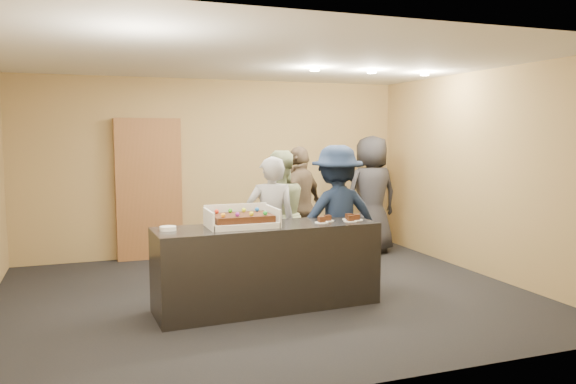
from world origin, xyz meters
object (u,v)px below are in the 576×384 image
at_px(person_server_grey, 271,224).
at_px(person_dark_suit, 371,195).
at_px(sheet_cake, 242,217).
at_px(person_navy_man, 337,217).
at_px(person_brown_extra, 300,207).
at_px(person_sage_man, 278,215).
at_px(serving_counter, 268,266).
at_px(storage_cabinet, 149,189).
at_px(plate_stack, 168,228).
at_px(cake_box, 241,222).

bearing_deg(person_server_grey, person_dark_suit, -134.66).
relative_size(sheet_cake, person_navy_man, 0.35).
bearing_deg(person_brown_extra, person_sage_man, 8.89).
bearing_deg(person_server_grey, person_sage_man, -107.16).
relative_size(serving_counter, person_dark_suit, 1.30).
bearing_deg(person_brown_extra, storage_cabinet, -69.02).
distance_m(storage_cabinet, plate_stack, 2.83).
relative_size(storage_cabinet, cake_box, 2.91).
bearing_deg(cake_box, person_navy_man, 17.96).
bearing_deg(person_sage_man, person_dark_suit, -151.91).
xyz_separation_m(serving_counter, plate_stack, (-1.05, 0.03, 0.47)).
height_order(plate_stack, person_brown_extra, person_brown_extra).
relative_size(plate_stack, person_sage_man, 0.10).
relative_size(person_brown_extra, person_dark_suit, 0.92).
bearing_deg(person_dark_suit, plate_stack, 28.24).
relative_size(person_server_grey, person_navy_man, 0.93).
relative_size(plate_stack, person_navy_man, 0.10).
bearing_deg(person_navy_man, cake_box, 19.51).
xyz_separation_m(person_server_grey, person_brown_extra, (0.78, 1.05, 0.04)).
height_order(sheet_cake, person_dark_suit, person_dark_suit).
bearing_deg(person_brown_extra, sheet_cake, 14.07).
relative_size(serving_counter, cake_box, 3.33).
height_order(person_server_grey, person_navy_man, person_navy_man).
bearing_deg(serving_counter, person_sage_man, 62.82).
bearing_deg(person_brown_extra, person_dark_suit, 159.96).
bearing_deg(person_sage_man, person_server_grey, 62.71).
xyz_separation_m(sheet_cake, person_navy_man, (1.31, 0.45, -0.13)).
bearing_deg(sheet_cake, plate_stack, 177.78).
xyz_separation_m(plate_stack, person_sage_man, (1.55, 1.09, -0.09)).
bearing_deg(sheet_cake, cake_box, 89.03).
relative_size(storage_cabinet, plate_stack, 12.54).
bearing_deg(person_server_grey, serving_counter, 78.95).
distance_m(serving_counter, person_sage_man, 1.29).
distance_m(sheet_cake, person_server_grey, 0.84).
height_order(cake_box, person_server_grey, person_server_grey).
relative_size(person_navy_man, person_brown_extra, 1.02).
xyz_separation_m(person_navy_man, person_brown_extra, (0.00, 1.22, -0.02)).
distance_m(person_sage_man, person_dark_suit, 2.11).
relative_size(person_server_grey, person_brown_extra, 0.95).
xyz_separation_m(person_sage_man, person_navy_man, (0.51, -0.67, 0.04)).
bearing_deg(person_brown_extra, person_navy_man, 52.12).
height_order(serving_counter, person_brown_extra, person_brown_extra).
relative_size(cake_box, person_brown_extra, 0.42).
bearing_deg(person_server_grey, cake_box, 58.74).
distance_m(storage_cabinet, person_sage_man, 2.27).
bearing_deg(storage_cabinet, person_brown_extra, -31.19).
height_order(cake_box, person_navy_man, person_navy_man).
height_order(serving_counter, storage_cabinet, storage_cabinet).
xyz_separation_m(person_server_grey, person_dark_suit, (2.13, 1.48, 0.12)).
bearing_deg(person_dark_suit, storage_cabinet, -15.72).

